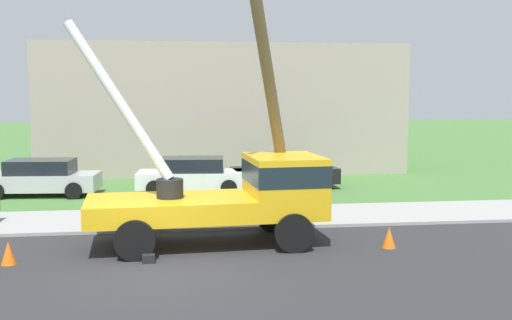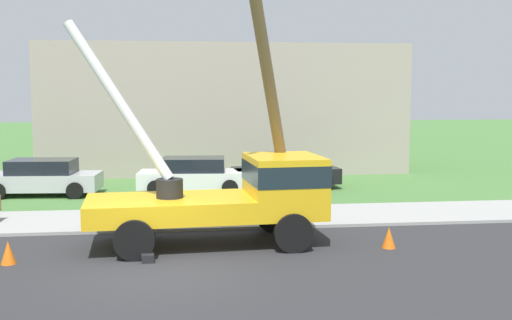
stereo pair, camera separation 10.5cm
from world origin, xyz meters
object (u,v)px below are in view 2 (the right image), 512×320
Objects in this scene: leaning_utility_pole at (270,86)px; parked_sedan_black at (286,171)px; traffic_cone_behind at (8,253)px; parked_sedan_silver at (43,177)px; traffic_cone_ahead at (389,238)px; parked_sedan_white at (194,175)px; utility_truck at (237,192)px.

leaning_utility_pole reaches higher than parked_sedan_black.
parked_sedan_silver is (-1.28, 10.07, 0.43)m from traffic_cone_behind.
traffic_cone_ahead is 10.81m from parked_sedan_white.
leaning_utility_pole is 1.83× the size of parked_sedan_silver.
utility_truck is 2.97m from leaning_utility_pole.
utility_truck is at bearing -163.39° from leaning_utility_pole.
parked_sedan_silver is at bearing 132.68° from leaning_utility_pole.
traffic_cone_ahead is (2.97, -1.30, -3.94)m from leaning_utility_pole.
traffic_cone_ahead is at bearing -63.51° from parked_sedan_white.
traffic_cone_behind is at bearing -114.84° from parked_sedan_white.
utility_truck is at bearing 13.82° from traffic_cone_behind.
leaning_utility_pole is 14.78× the size of traffic_cone_behind.
utility_truck is at bearing -51.80° from parked_sedan_silver.
utility_truck is 4.18m from traffic_cone_ahead.
leaning_utility_pole reaches higher than traffic_cone_ahead.
leaning_utility_pole is at bearing 156.31° from traffic_cone_ahead.
traffic_cone_ahead is (3.89, -1.03, -1.13)m from utility_truck.
traffic_cone_behind is at bearing -166.18° from utility_truck.
traffic_cone_ahead is 14.50m from parked_sedan_silver.
utility_truck is 12.34× the size of traffic_cone_ahead.
utility_truck is 5.84m from traffic_cone_behind.
traffic_cone_behind is at bearing -165.78° from leaning_utility_pole.
parked_sedan_white is (-0.93, 8.64, -0.70)m from utility_truck.
leaning_utility_pole is at bearing 16.61° from utility_truck.
parked_sedan_silver is at bearing 179.42° from parked_sedan_white.
traffic_cone_ahead is at bearing -14.79° from utility_truck.
traffic_cone_ahead is 10.39m from parked_sedan_black.
parked_sedan_white reaches higher than traffic_cone_ahead.
parked_sedan_white is at bearing -170.27° from parked_sedan_black.
parked_sedan_black reaches higher than traffic_cone_ahead.
traffic_cone_behind is at bearing -82.75° from parked_sedan_silver.
parked_sedan_white is at bearing 96.16° from utility_truck.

